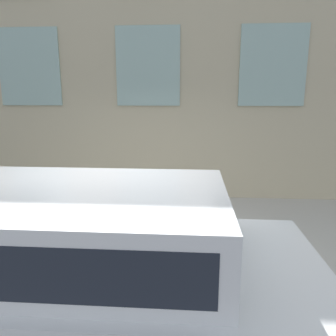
{
  "coord_description": "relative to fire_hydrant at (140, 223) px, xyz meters",
  "views": [
    {
      "loc": [
        -3.7,
        -0.91,
        2.32
      ],
      "look_at": [
        0.68,
        -0.59,
        1.33
      ],
      "focal_mm": 35.0,
      "sensor_mm": 36.0,
      "label": 1
    }
  ],
  "objects": [
    {
      "name": "fire_hydrant",
      "position": [
        0.0,
        0.0,
        0.0
      ],
      "size": [
        0.29,
        0.41,
        0.78
      ],
      "color": "gray",
      "rests_on": "sidewalk"
    },
    {
      "name": "ground_plane",
      "position": [
        -0.65,
        0.19,
        -0.52
      ],
      "size": [
        80.0,
        80.0,
        0.0
      ],
      "primitive_type": "plane",
      "color": "#38383A"
    },
    {
      "name": "parked_truck_white_near",
      "position": [
        -1.85,
        0.59,
        0.38
      ],
      "size": [
        1.84,
        4.94,
        1.56
      ],
      "color": "black",
      "rests_on": "ground_plane"
    },
    {
      "name": "person",
      "position": [
        0.06,
        -0.8,
        0.26
      ],
      "size": [
        0.27,
        0.18,
        1.11
      ],
      "rotation": [
        0.0,
        0.0,
        1.27
      ],
      "color": "#998466",
      "rests_on": "sidewalk"
    },
    {
      "name": "sidewalk",
      "position": [
        0.94,
        0.19,
        -0.46
      ],
      "size": [
        3.19,
        60.0,
        0.12
      ],
      "color": "#B2ADA3",
      "rests_on": "ground_plane"
    }
  ]
}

